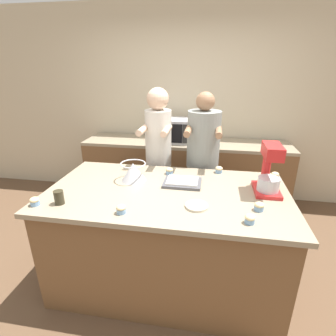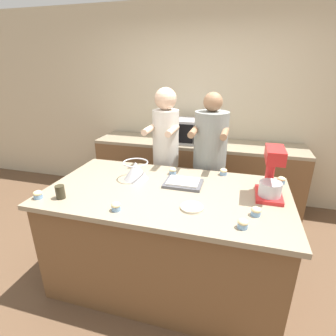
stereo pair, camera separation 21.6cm
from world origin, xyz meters
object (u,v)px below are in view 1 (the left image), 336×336
object	(u,v)px
cupcake_0	(35,201)
person_left	(158,160)
cupcake_1	(169,171)
cupcake_3	(250,219)
baking_tray	(182,182)
small_plate	(197,206)
person_right	(202,166)
cupcake_5	(275,175)
microwave_oven	(175,130)
cupcake_4	(121,209)
cupcake_2	(219,169)
cupcake_6	(259,206)
mixing_bowl	(133,171)
stand_mixer	(269,172)
drinking_glass	(59,197)

from	to	relation	value
cupcake_0	person_left	bearing A→B (deg)	59.14
cupcake_1	cupcake_3	bearing A→B (deg)	-48.40
baking_tray	small_plate	bearing A→B (deg)	-68.46
small_plate	cupcake_1	bearing A→B (deg)	117.02
small_plate	person_right	bearing A→B (deg)	90.14
cupcake_0	cupcake_5	size ratio (longest dim) A/B	1.00
baking_tray	microwave_oven	bearing A→B (deg)	100.50
baking_tray	cupcake_4	xyz separation A→B (m)	(-0.37, -0.55, 0.01)
cupcake_2	cupcake_0	bearing A→B (deg)	-147.33
cupcake_4	cupcake_6	xyz separation A→B (m)	(0.96, 0.20, 0.00)
person_right	mixing_bowl	xyz separation A→B (m)	(-0.59, -0.61, 0.15)
person_left	cupcake_6	xyz separation A→B (m)	(0.93, -0.97, 0.04)
stand_mixer	cupcake_4	size ratio (longest dim) A/B	5.88
person_left	cupcake_6	world-z (taller)	person_left
baking_tray	cupcake_1	world-z (taller)	cupcake_1
person_right	cupcake_6	distance (m)	1.07
cupcake_6	cupcake_3	bearing A→B (deg)	-115.49
person_right	mixing_bowl	size ratio (longest dim) A/B	7.23
person_right	cupcake_2	bearing A→B (deg)	-60.27
microwave_oven	cupcake_2	xyz separation A→B (m)	(0.58, -1.07, -0.11)
microwave_oven	cupcake_0	bearing A→B (deg)	-111.84
baking_tray	cupcake_4	world-z (taller)	cupcake_4
mixing_bowl	cupcake_0	xyz separation A→B (m)	(-0.59, -0.56, -0.05)
cupcake_3	cupcake_4	xyz separation A→B (m)	(-0.87, -0.02, 0.00)
cupcake_5	drinking_glass	bearing A→B (deg)	-155.91
cupcake_0	cupcake_3	xyz separation A→B (m)	(1.54, 0.02, 0.00)
cupcake_1	cupcake_0	bearing A→B (deg)	-139.55
cupcake_0	person_right	bearing A→B (deg)	44.65
cupcake_1	cupcake_6	distance (m)	0.93
person_left	microwave_oven	bearing A→B (deg)	84.07
baking_tray	cupcake_3	distance (m)	0.73
mixing_bowl	cupcake_4	size ratio (longest dim) A/B	3.34
mixing_bowl	drinking_glass	size ratio (longest dim) A/B	2.17
stand_mixer	cupcake_0	bearing A→B (deg)	-163.39
person_right	microwave_oven	xyz separation A→B (m)	(-0.41, 0.77, 0.21)
person_right	cupcake_6	world-z (taller)	person_right
mixing_bowl	cupcake_0	size ratio (longest dim) A/B	3.34
cupcake_5	stand_mixer	bearing A→B (deg)	-113.20
small_plate	cupcake_2	size ratio (longest dim) A/B	2.42
person_right	cupcake_0	bearing A→B (deg)	-135.35
drinking_glass	cupcake_2	size ratio (longest dim) A/B	1.54
small_plate	drinking_glass	bearing A→B (deg)	-173.28
drinking_glass	mixing_bowl	bearing A→B (deg)	50.23
microwave_oven	small_plate	bearing A→B (deg)	-77.04
baking_tray	cupcake_6	distance (m)	0.69
cupcake_3	cupcake_2	bearing A→B (deg)	102.49
microwave_oven	cupcake_6	bearing A→B (deg)	-64.00
person_right	cupcake_5	world-z (taller)	person_right
baking_tray	cupcake_0	bearing A→B (deg)	-152.05
person_right	cupcake_3	size ratio (longest dim) A/B	24.14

